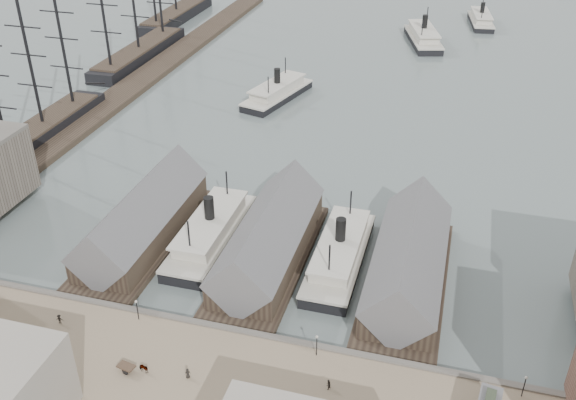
% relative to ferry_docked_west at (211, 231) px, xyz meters
% --- Properties ---
extents(ground, '(900.00, 900.00, 0.00)m').
position_rel_ferry_docked_west_xyz_m(ground, '(13.00, -19.86, -2.54)').
color(ground, '#556262').
rests_on(ground, ground).
extents(seawall, '(180.00, 1.20, 2.30)m').
position_rel_ferry_docked_west_xyz_m(seawall, '(13.00, -25.06, -1.39)').
color(seawall, '#59544C').
rests_on(seawall, ground).
extents(west_wharf, '(10.00, 220.00, 1.60)m').
position_rel_ferry_docked_west_xyz_m(west_wharf, '(-55.00, 80.14, -1.74)').
color(west_wharf, '#2D231C').
rests_on(west_wharf, ground).
extents(ferry_shed_west, '(14.00, 42.00, 12.60)m').
position_rel_ferry_docked_west_xyz_m(ferry_shed_west, '(-13.00, -2.98, 2.10)').
color(ferry_shed_west, '#2D231C').
rests_on(ferry_shed_west, ground).
extents(ferry_shed_center, '(14.00, 42.00, 12.60)m').
position_rel_ferry_docked_west_xyz_m(ferry_shed_center, '(13.00, -2.98, 2.10)').
color(ferry_shed_center, '#2D231C').
rests_on(ferry_shed_center, ground).
extents(ferry_shed_east, '(14.00, 42.00, 12.60)m').
position_rel_ferry_docked_west_xyz_m(ferry_shed_east, '(39.00, -2.98, 2.10)').
color(ferry_shed_east, '#2D231C').
rests_on(ferry_shed_east, ground).
extents(lamp_post_near_w, '(0.44, 0.44, 3.92)m').
position_rel_ferry_docked_west_xyz_m(lamp_post_near_w, '(-2.00, -26.86, 2.17)').
color(lamp_post_near_w, black).
rests_on(lamp_post_near_w, quay).
extents(lamp_post_near_e, '(0.44, 0.44, 3.92)m').
position_rel_ferry_docked_west_xyz_m(lamp_post_near_e, '(28.00, -26.86, 2.17)').
color(lamp_post_near_e, black).
rests_on(lamp_post_near_e, quay).
extents(lamp_post_far_e, '(0.44, 0.44, 3.92)m').
position_rel_ferry_docked_west_xyz_m(lamp_post_far_e, '(58.00, -26.86, 2.17)').
color(lamp_post_far_e, black).
rests_on(lamp_post_far_e, quay).
extents(ferry_docked_west, '(9.12, 30.38, 10.85)m').
position_rel_ferry_docked_west_xyz_m(ferry_docked_west, '(0.00, 0.00, 0.00)').
color(ferry_docked_west, black).
rests_on(ferry_docked_west, ground).
extents(ferry_docked_east, '(8.88, 29.59, 10.57)m').
position_rel_ferry_docked_west_xyz_m(ferry_docked_east, '(26.00, -0.19, -0.07)').
color(ferry_docked_east, black).
rests_on(ferry_docked_east, ground).
extents(ferry_open_near, '(15.69, 29.69, 10.16)m').
position_rel_ferry_docked_west_xyz_m(ferry_open_near, '(-8.96, 75.98, -0.16)').
color(ferry_open_near, black).
rests_on(ferry_open_near, ground).
extents(ferry_open_mid, '(17.81, 32.68, 11.18)m').
position_rel_ferry_docked_west_xyz_m(ferry_open_mid, '(27.56, 144.54, 0.08)').
color(ferry_open_mid, black).
rests_on(ferry_open_mid, ground).
extents(ferry_open_far, '(11.67, 27.35, 9.46)m').
position_rel_ferry_docked_west_xyz_m(ferry_open_far, '(47.79, 176.73, -0.33)').
color(ferry_open_far, black).
rests_on(ferry_open_far, ground).
extents(sailing_ship_near, '(9.05, 62.33, 37.20)m').
position_rel_ferry_docked_west_xyz_m(sailing_ship_near, '(-61.07, 27.12, 0.19)').
color(sailing_ship_near, black).
rests_on(sailing_ship_near, ground).
extents(sailing_ship_mid, '(9.61, 55.53, 39.51)m').
position_rel_ferry_docked_west_xyz_m(sailing_ship_mid, '(-66.08, 98.70, 0.29)').
color(sailing_ship_mid, black).
rests_on(sailing_ship_mid, ground).
extents(sailing_ship_far, '(9.74, 54.11, 40.04)m').
position_rel_ferry_docked_west_xyz_m(sailing_ship_far, '(-74.67, 149.15, 0.35)').
color(sailing_ship_far, black).
rests_on(sailing_ship_far, ground).
extents(horse_cart_center, '(4.95, 2.04, 1.55)m').
position_rel_ferry_docked_west_xyz_m(horse_cart_center, '(3.40, -37.50, 0.25)').
color(horse_cart_center, black).
rests_on(horse_cart_center, quay).
extents(pedestrian_2, '(1.20, 0.84, 1.69)m').
position_rel_ferry_docked_west_xyz_m(pedestrian_2, '(-13.86, -31.20, 0.30)').
color(pedestrian_2, black).
rests_on(pedestrian_2, quay).
extents(pedestrian_4, '(0.98, 0.87, 1.68)m').
position_rel_ferry_docked_west_xyz_m(pedestrian_4, '(10.93, -36.48, 0.30)').
color(pedestrian_4, black).
rests_on(pedestrian_4, quay).
extents(pedestrian_6, '(0.90, 1.00, 1.67)m').
position_rel_ferry_docked_west_xyz_m(pedestrian_6, '(31.21, -32.97, 0.29)').
color(pedestrian_6, black).
rests_on(pedestrian_6, quay).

